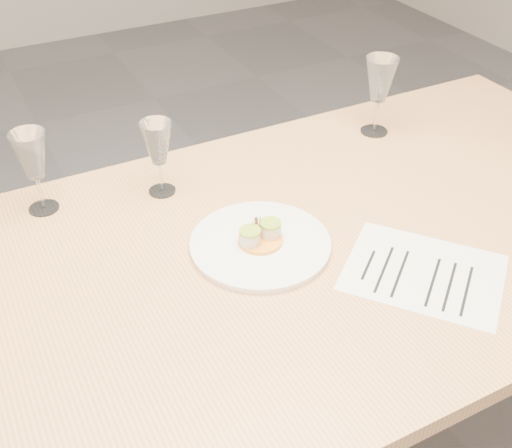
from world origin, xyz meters
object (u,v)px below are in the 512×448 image
dining_table (210,297)px  wine_glass_2 (157,144)px  recipe_sheet (424,273)px  wine_glass_1 (32,157)px  dinner_plate (260,243)px  wine_glass_3 (380,81)px

dining_table → wine_glass_2: 0.38m
recipe_sheet → wine_glass_1: bearing=97.9°
recipe_sheet → wine_glass_2: wine_glass_2 is taller
dinner_plate → wine_glass_3: size_ratio=1.40×
wine_glass_1 → dining_table: bearing=-57.1°
dinner_plate → wine_glass_1: wine_glass_1 is taller
recipe_sheet → wine_glass_3: (0.27, 0.54, 0.15)m
dinner_plate → wine_glass_2: 0.34m
recipe_sheet → wine_glass_3: bearing=24.4°
recipe_sheet → wine_glass_2: bearing=85.4°
wine_glass_3 → wine_glass_2: bearing=-179.2°
recipe_sheet → wine_glass_1: 0.88m
dining_table → dinner_plate: size_ratio=7.88×
dining_table → wine_glass_1: wine_glass_1 is taller
dining_table → wine_glass_2: (0.02, 0.33, 0.20)m
dining_table → dinner_plate: bearing=10.4°
wine_glass_3 → wine_glass_1: bearing=176.8°
recipe_sheet → dinner_plate: bearing=99.0°
recipe_sheet → wine_glass_3: size_ratio=1.83×
dining_table → recipe_sheet: size_ratio=6.04×
dinner_plate → wine_glass_1: 0.54m
wine_glass_1 → recipe_sheet: bearing=-42.7°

